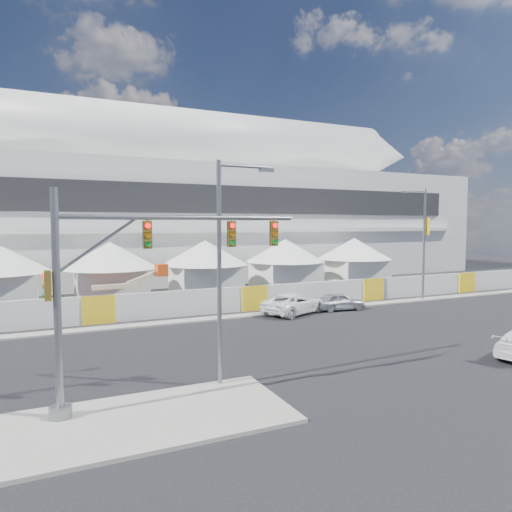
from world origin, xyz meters
name	(u,v)px	position (x,y,z in m)	size (l,w,h in m)	color
ground	(265,373)	(0.00, 0.00, 0.00)	(160.00, 160.00, 0.00)	black
median_island	(151,419)	(-6.00, -3.00, 0.07)	(10.00, 5.00, 0.15)	gray
far_curb	(404,301)	(20.00, 12.50, 0.06)	(80.00, 1.20, 0.12)	gray
stadium	(190,206)	(8.71, 41.50, 9.45)	(80.00, 24.80, 21.98)	silver
tent_row	(160,265)	(0.50, 24.00, 3.15)	(53.40, 8.40, 5.40)	silver
hoarding_fence	(254,298)	(6.00, 14.50, 1.00)	(70.00, 0.25, 2.00)	silver
scaffold_tower	(426,230)	(46.00, 36.00, 6.00)	(4.40, 4.40, 12.00)	#595B60
sedan_silver	(339,301)	(12.32, 11.62, 0.72)	(4.24, 1.71, 1.45)	silver
pickup_curb	(294,303)	(8.30, 11.92, 0.80)	(5.77, 2.66, 1.60)	white
lot_car_a	(338,286)	(18.01, 19.97, 0.63)	(3.80, 1.33, 1.25)	white
traffic_mast	(113,290)	(-7.03, -1.76, 4.58)	(9.63, 0.79, 8.10)	gray
streetlight_median	(225,257)	(-2.32, -0.80, 5.62)	(2.63, 0.26, 9.52)	gray
streetlight_curb	(422,236)	(21.94, 12.50, 5.92)	(3.02, 0.68, 10.20)	slate
boom_lift	(111,300)	(-4.68, 18.40, 0.99)	(7.31, 2.03, 3.67)	#CE4713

